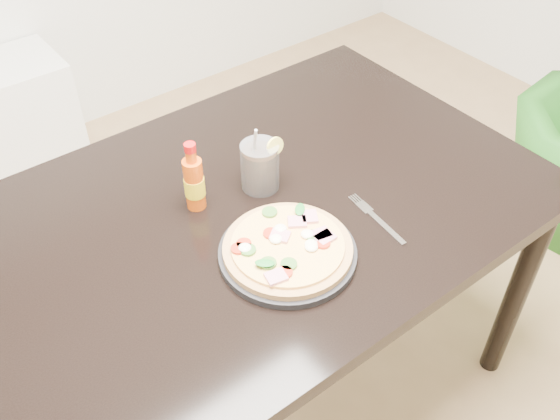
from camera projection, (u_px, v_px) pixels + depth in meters
dining_table at (249, 233)px, 1.49m from camera, size 1.40×0.90×0.75m
plate at (288, 253)px, 1.32m from camera, size 0.29×0.29×0.02m
pizza at (288, 247)px, 1.30m from camera, size 0.27×0.27×0.03m
hot_sauce_bottle at (194, 182)px, 1.39m from camera, size 0.05×0.05×0.18m
cola_cup at (260, 167)px, 1.45m from camera, size 0.10×0.09×0.18m
fork at (375, 217)px, 1.41m from camera, size 0.04×0.19×0.00m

